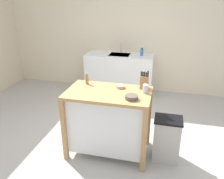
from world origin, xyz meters
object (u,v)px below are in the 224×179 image
(pepper_grinder, at_px, (87,78))
(sink_faucet, at_px, (121,48))
(kitchen_island, at_px, (109,119))
(bowl_ceramic_wide, at_px, (121,86))
(bowl_stoneware_deep, at_px, (132,97))
(drinking_cup, at_px, (145,89))
(bottle_hand_soap, at_px, (142,52))
(knife_block, at_px, (144,82))
(trash_bin, at_px, (167,139))

(pepper_grinder, distance_m, sink_faucet, 2.10)
(kitchen_island, height_order, bowl_ceramic_wide, bowl_ceramic_wide)
(bowl_ceramic_wide, xyz_separation_m, bowl_stoneware_deep, (0.20, -0.33, 0.01))
(drinking_cup, xyz_separation_m, bottle_hand_soap, (-0.29, 2.06, -0.00))
(knife_block, height_order, bottle_hand_soap, knife_block)
(knife_block, relative_size, bottle_hand_soap, 1.45)
(pepper_grinder, relative_size, bottle_hand_soap, 1.00)
(bowl_ceramic_wide, height_order, bottle_hand_soap, bottle_hand_soap)
(pepper_grinder, bearing_deg, bowl_stoneware_deep, -27.60)
(knife_block, xyz_separation_m, trash_bin, (0.36, -0.22, -0.70))
(kitchen_island, distance_m, pepper_grinder, 0.65)
(kitchen_island, xyz_separation_m, knife_block, (0.44, 0.23, 0.50))
(kitchen_island, distance_m, sink_faucet, 2.37)
(bowl_ceramic_wide, bearing_deg, trash_bin, -13.31)
(kitchen_island, distance_m, bowl_ceramic_wide, 0.48)
(trash_bin, distance_m, sink_faucet, 2.64)
(bowl_stoneware_deep, relative_size, trash_bin, 0.25)
(bowl_ceramic_wide, distance_m, trash_bin, 0.94)
(bowl_stoneware_deep, bearing_deg, trash_bin, 19.75)
(pepper_grinder, bearing_deg, drinking_cup, -8.63)
(trash_bin, bearing_deg, pepper_grinder, 170.37)
(kitchen_island, distance_m, bottle_hand_soap, 2.20)
(sink_faucet, bearing_deg, bowl_stoneware_deep, -75.50)
(knife_block, height_order, bowl_stoneware_deep, knife_block)
(knife_block, xyz_separation_m, sink_faucet, (-0.74, 2.07, -0.01))
(knife_block, xyz_separation_m, bowl_stoneware_deep, (-0.11, -0.39, -0.07))
(kitchen_island, relative_size, bowl_ceramic_wide, 9.41)
(knife_block, relative_size, pepper_grinder, 1.44)
(trash_bin, bearing_deg, bottle_hand_soap, 106.16)
(bowl_ceramic_wide, relative_size, trash_bin, 0.19)
(kitchen_island, bearing_deg, drinking_cup, 9.59)
(bowl_ceramic_wide, bearing_deg, sink_faucet, 101.46)
(pepper_grinder, distance_m, bottle_hand_soap, 2.01)
(trash_bin, distance_m, bottle_hand_soap, 2.32)
(kitchen_island, bearing_deg, sink_faucet, 97.55)
(trash_bin, bearing_deg, kitchen_island, -179.36)
(knife_block, xyz_separation_m, pepper_grinder, (-0.80, -0.03, -0.01))
(bottle_hand_soap, bearing_deg, kitchen_island, -94.79)
(bowl_ceramic_wide, bearing_deg, bowl_stoneware_deep, -57.95)
(bowl_ceramic_wide, height_order, pepper_grinder, pepper_grinder)
(trash_bin, bearing_deg, sink_faucet, 115.68)
(pepper_grinder, relative_size, sink_faucet, 0.78)
(bowl_stoneware_deep, distance_m, pepper_grinder, 0.79)
(drinking_cup, bearing_deg, trash_bin, -12.14)
(kitchen_island, height_order, sink_faucet, sink_faucet)
(bowl_stoneware_deep, bearing_deg, kitchen_island, 154.46)
(pepper_grinder, bearing_deg, sink_faucet, 88.33)
(kitchen_island, xyz_separation_m, sink_faucet, (-0.31, 2.30, 0.50))
(kitchen_island, bearing_deg, bowl_stoneware_deep, -25.54)
(drinking_cup, xyz_separation_m, pepper_grinder, (-0.84, 0.13, 0.02))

